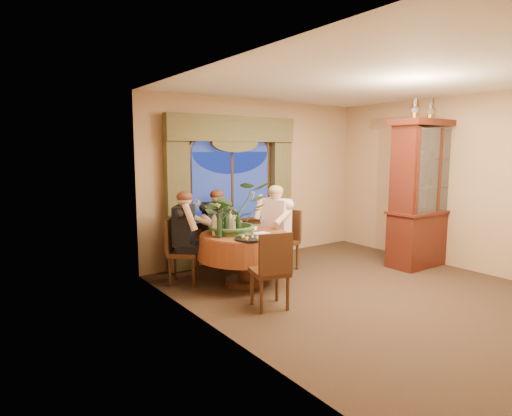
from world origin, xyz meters
TOP-DOWN VIEW (x-y plane):
  - floor at (0.00, 0.00)m, footprint 5.00×5.00m
  - wall_back at (0.00, 2.50)m, footprint 4.50×0.00m
  - wall_right at (2.25, 0.00)m, footprint 0.00×5.00m
  - ceiling at (0.00, 0.00)m, footprint 5.00×5.00m
  - window at (-0.60, 2.43)m, footprint 1.62×0.10m
  - arched_transom at (-0.60, 2.43)m, footprint 1.60×0.06m
  - drapery_left at (-1.63, 2.38)m, footprint 0.38×0.14m
  - drapery_right at (0.43, 2.38)m, footprint 0.38×0.14m
  - swag_valance at (-0.60, 2.35)m, footprint 2.45×0.16m
  - dining_table at (-1.12, 1.25)m, footprint 1.60×1.60m
  - china_cabinet at (1.97, 0.42)m, footprint 1.49×0.58m
  - oil_lamp_left at (1.55, 0.42)m, footprint 0.11×0.11m
  - oil_lamp_center at (1.97, 0.42)m, footprint 0.11×0.11m
  - oil_lamp_right at (2.39, 0.42)m, footprint 0.11×0.11m
  - chair_right at (-0.21, 1.51)m, footprint 0.52×0.52m
  - chair_back_right at (-0.90, 2.13)m, footprint 0.51×0.51m
  - chair_back at (-1.83, 1.78)m, footprint 0.59×0.59m
  - chair_front_left at (-1.39, 0.30)m, footprint 0.52×0.52m
  - person_pink at (-0.32, 1.55)m, footprint 0.60×0.62m
  - person_back at (-1.81, 1.80)m, footprint 0.65×0.66m
  - person_scarf at (-1.05, 2.18)m, footprint 0.50×0.47m
  - stoneware_vase at (-1.24, 1.41)m, footprint 0.14×0.14m
  - centerpiece_plant at (-1.22, 1.39)m, footprint 0.99×1.10m
  - olive_bowl at (-1.07, 1.22)m, footprint 0.17×0.17m
  - cheese_platter at (-1.31, 0.85)m, footprint 0.40×0.40m
  - wine_bottle_0 at (-1.55, 1.36)m, footprint 0.07×0.07m
  - wine_bottle_1 at (-1.40, 1.47)m, footprint 0.07×0.07m
  - wine_bottle_2 at (-1.43, 1.25)m, footprint 0.07×0.07m
  - wine_bottle_3 at (-1.26, 1.21)m, footprint 0.07×0.07m
  - wine_bottle_4 at (-1.33, 1.30)m, footprint 0.07×0.07m
  - wine_bottle_5 at (-1.57, 1.19)m, footprint 0.07×0.07m
  - tasting_paper_0 at (-0.93, 1.04)m, footprint 0.22×0.31m
  - tasting_paper_1 at (-0.85, 1.51)m, footprint 0.35×0.37m
  - tasting_paper_2 at (-1.21, 0.97)m, footprint 0.30×0.36m
  - wine_glass_person_pink at (-0.70, 1.41)m, footprint 0.07×0.07m
  - wine_glass_person_back at (-1.48, 1.53)m, footprint 0.07×0.07m
  - wine_glass_person_scarf at (-1.09, 1.70)m, footprint 0.07×0.07m

SIDE VIEW (x-z plane):
  - floor at x=0.00m, z-range 0.00..0.00m
  - dining_table at x=-1.12m, z-range 0.00..0.75m
  - chair_right at x=-0.21m, z-range 0.00..0.96m
  - chair_back_right at x=-0.90m, z-range 0.00..0.96m
  - chair_back at x=-1.83m, z-range 0.00..0.96m
  - chair_front_left at x=-1.39m, z-range 0.00..0.96m
  - person_scarf at x=-1.05m, z-range 0.00..1.31m
  - person_back at x=-1.81m, z-range 0.00..1.36m
  - person_pink at x=-0.32m, z-range 0.00..1.39m
  - tasting_paper_0 at x=-0.93m, z-range 0.75..0.76m
  - tasting_paper_1 at x=-0.85m, z-range 0.75..0.76m
  - tasting_paper_2 at x=-1.21m, z-range 0.75..0.76m
  - cheese_platter at x=-1.31m, z-range 0.75..0.77m
  - olive_bowl at x=-1.07m, z-range 0.75..0.80m
  - wine_glass_person_pink at x=-0.70m, z-range 0.75..0.93m
  - wine_glass_person_back at x=-1.48m, z-range 0.75..0.93m
  - wine_glass_person_scarf at x=-1.09m, z-range 0.75..0.93m
  - stoneware_vase at x=-1.24m, z-range 0.75..1.01m
  - wine_bottle_0 at x=-1.55m, z-range 0.75..1.08m
  - wine_bottle_1 at x=-1.40m, z-range 0.75..1.08m
  - wine_bottle_2 at x=-1.43m, z-range 0.75..1.08m
  - wine_bottle_3 at x=-1.26m, z-range 0.75..1.08m
  - wine_bottle_4 at x=-1.33m, z-range 0.75..1.08m
  - wine_bottle_5 at x=-1.57m, z-range 0.75..1.08m
  - drapery_left at x=-1.63m, z-range 0.02..2.34m
  - drapery_right at x=0.43m, z-range 0.02..2.34m
  - china_cabinet at x=1.97m, z-range 0.00..2.41m
  - window at x=-0.60m, z-range 0.64..1.96m
  - centerpiece_plant at x=-1.22m, z-range 0.95..1.81m
  - wall_back at x=0.00m, z-range -0.85..3.65m
  - wall_right at x=2.25m, z-range -1.10..3.90m
  - arched_transom at x=-0.60m, z-range 1.86..2.30m
  - swag_valance at x=-0.60m, z-range 2.07..2.49m
  - oil_lamp_left at x=1.55m, z-range 2.41..2.75m
  - oil_lamp_center at x=1.97m, z-range 2.41..2.75m
  - oil_lamp_right at x=2.39m, z-range 2.41..2.75m
  - ceiling at x=0.00m, z-range 2.80..2.80m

